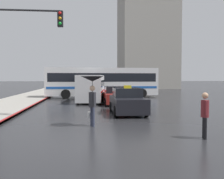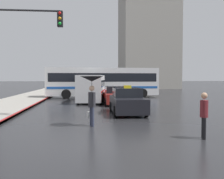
{
  "view_description": "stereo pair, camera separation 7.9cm",
  "coord_description": "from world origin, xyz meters",
  "px_view_note": "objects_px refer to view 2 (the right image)",
  "views": [
    {
      "loc": [
        -1.25,
        -8.21,
        2.15
      ],
      "look_at": [
        0.36,
        8.14,
        1.4
      ],
      "focal_mm": 42.0,
      "sensor_mm": 36.0,
      "label": 1
    },
    {
      "loc": [
        -1.17,
        -8.22,
        2.15
      ],
      "look_at": [
        0.36,
        8.14,
        1.4
      ],
      "focal_mm": 42.0,
      "sensor_mm": 36.0,
      "label": 2
    }
  ],
  "objects_px": {
    "sedan_red": "(115,96)",
    "pedestrian_with_umbrella": "(92,87)",
    "pedestrian_man": "(204,112)",
    "traffic_light": "(22,40)",
    "city_bus": "(102,81)",
    "taxi": "(127,102)",
    "ambulance_van": "(92,87)"
  },
  "relations": [
    {
      "from": "ambulance_van",
      "to": "traffic_light",
      "type": "distance_m",
      "value": 10.32
    },
    {
      "from": "city_bus",
      "to": "pedestrian_man",
      "type": "relative_size",
      "value": 7.44
    },
    {
      "from": "sedan_red",
      "to": "pedestrian_man",
      "type": "distance_m",
      "value": 12.5
    },
    {
      "from": "sedan_red",
      "to": "city_bus",
      "type": "xyz_separation_m",
      "value": [
        -0.67,
        7.13,
        1.11
      ]
    },
    {
      "from": "city_bus",
      "to": "traffic_light",
      "type": "height_order",
      "value": "traffic_light"
    },
    {
      "from": "city_bus",
      "to": "pedestrian_with_umbrella",
      "type": "distance_m",
      "value": 16.79
    },
    {
      "from": "city_bus",
      "to": "sedan_red",
      "type": "bearing_deg",
      "value": 0.08
    },
    {
      "from": "ambulance_van",
      "to": "sedan_red",
      "type": "bearing_deg",
      "value": 142.12
    },
    {
      "from": "ambulance_van",
      "to": "pedestrian_man",
      "type": "xyz_separation_m",
      "value": [
        3.71,
        -14.24,
        -0.36
      ]
    },
    {
      "from": "pedestrian_man",
      "to": "traffic_light",
      "type": "bearing_deg",
      "value": -109.15
    },
    {
      "from": "ambulance_van",
      "to": "pedestrian_man",
      "type": "bearing_deg",
      "value": 111.17
    },
    {
      "from": "sedan_red",
      "to": "ambulance_van",
      "type": "bearing_deg",
      "value": -44.44
    },
    {
      "from": "sedan_red",
      "to": "city_bus",
      "type": "relative_size",
      "value": 0.38
    },
    {
      "from": "taxi",
      "to": "city_bus",
      "type": "bearing_deg",
      "value": -86.6
    },
    {
      "from": "sedan_red",
      "to": "city_bus",
      "type": "bearing_deg",
      "value": -84.66
    },
    {
      "from": "city_bus",
      "to": "traffic_light",
      "type": "distance_m",
      "value": 15.48
    },
    {
      "from": "sedan_red",
      "to": "ambulance_van",
      "type": "xyz_separation_m",
      "value": [
        -1.91,
        1.87,
        0.64
      ]
    },
    {
      "from": "pedestrian_man",
      "to": "traffic_light",
      "type": "height_order",
      "value": "traffic_light"
    },
    {
      "from": "sedan_red",
      "to": "pedestrian_with_umbrella",
      "type": "relative_size",
      "value": 2.1
    },
    {
      "from": "traffic_light",
      "to": "ambulance_van",
      "type": "bearing_deg",
      "value": 68.34
    },
    {
      "from": "city_bus",
      "to": "pedestrian_with_umbrella",
      "type": "height_order",
      "value": "city_bus"
    },
    {
      "from": "ambulance_van",
      "to": "city_bus",
      "type": "height_order",
      "value": "city_bus"
    },
    {
      "from": "taxi",
      "to": "pedestrian_with_umbrella",
      "type": "bearing_deg",
      "value": 60.51
    },
    {
      "from": "ambulance_van",
      "to": "traffic_light",
      "type": "relative_size",
      "value": 1.0
    },
    {
      "from": "sedan_red",
      "to": "pedestrian_with_umbrella",
      "type": "distance_m",
      "value": 9.88
    },
    {
      "from": "sedan_red",
      "to": "pedestrian_with_umbrella",
      "type": "xyz_separation_m",
      "value": [
        -2.08,
        -9.6,
        1.09
      ]
    },
    {
      "from": "ambulance_van",
      "to": "pedestrian_with_umbrella",
      "type": "relative_size",
      "value": 2.66
    },
    {
      "from": "taxi",
      "to": "pedestrian_man",
      "type": "height_order",
      "value": "taxi"
    },
    {
      "from": "pedestrian_with_umbrella",
      "to": "taxi",
      "type": "bearing_deg",
      "value": -47.79
    },
    {
      "from": "city_bus",
      "to": "pedestrian_man",
      "type": "bearing_deg",
      "value": 1.95
    },
    {
      "from": "taxi",
      "to": "pedestrian_with_umbrella",
      "type": "distance_m",
      "value": 4.54
    },
    {
      "from": "taxi",
      "to": "pedestrian_with_umbrella",
      "type": "xyz_separation_m",
      "value": [
        -2.18,
        -3.85,
        1.05
      ]
    }
  ]
}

